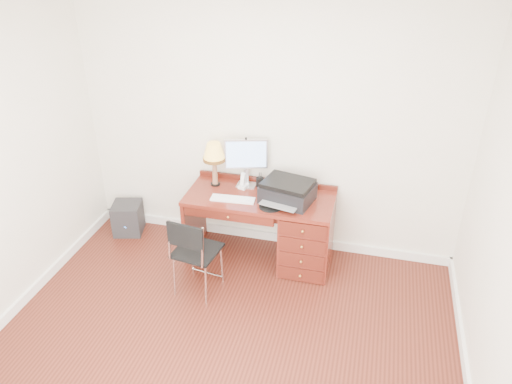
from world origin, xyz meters
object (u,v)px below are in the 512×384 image
(leg_lamp, at_px, (214,155))
(chair, at_px, (194,249))
(desk, at_px, (290,228))
(phone, at_px, (243,184))
(printer, at_px, (288,191))
(equipment_box, at_px, (128,218))
(monitor, at_px, (247,157))

(leg_lamp, distance_m, chair, 1.02)
(desk, xyz_separation_m, phone, (-0.53, 0.12, 0.39))
(printer, bearing_deg, chair, -123.92)
(phone, relative_size, equipment_box, 0.47)
(phone, height_order, chair, phone)
(desk, relative_size, printer, 2.69)
(leg_lamp, height_order, phone, leg_lamp)
(monitor, relative_size, phone, 2.97)
(printer, xyz_separation_m, phone, (-0.50, 0.14, -0.06))
(phone, xyz_separation_m, equipment_box, (-1.38, -0.02, -0.62))
(monitor, xyz_separation_m, phone, (-0.02, -0.09, -0.27))
(desk, xyz_separation_m, leg_lamp, (-0.84, 0.12, 0.69))
(phone, bearing_deg, printer, 0.23)
(monitor, distance_m, equipment_box, 1.66)
(printer, xyz_separation_m, chair, (-0.74, -0.70, -0.34))
(desk, distance_m, phone, 0.67)
(desk, xyz_separation_m, equipment_box, (-1.91, 0.10, -0.23))
(monitor, height_order, phone, monitor)
(monitor, relative_size, chair, 0.60)
(leg_lamp, bearing_deg, phone, -0.34)
(desk, height_order, printer, printer)
(monitor, height_order, chair, monitor)
(chair, bearing_deg, leg_lamp, 102.46)
(equipment_box, bearing_deg, leg_lamp, -13.08)
(monitor, height_order, printer, monitor)
(printer, height_order, chair, printer)
(phone, xyz_separation_m, chair, (-0.24, -0.84, -0.29))
(phone, relative_size, chair, 0.20)
(desk, distance_m, leg_lamp, 1.09)
(chair, height_order, equipment_box, chair)
(printer, distance_m, equipment_box, 2.00)
(monitor, bearing_deg, leg_lamp, 179.68)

